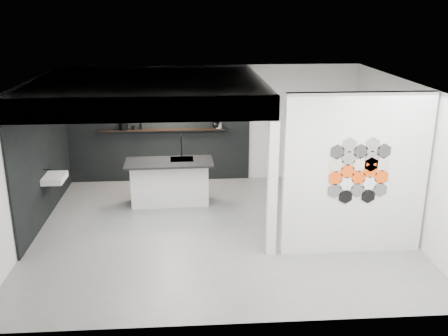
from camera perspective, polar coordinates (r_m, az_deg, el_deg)
floor at (r=9.68m, az=-0.47°, el=-7.08°), size 7.00×6.00×0.01m
partition_panel at (r=8.66m, az=14.79°, el=-0.79°), size 2.45×0.15×2.80m
bay_clad_back at (r=12.10m, az=-7.52°, el=3.88°), size 4.40×0.04×2.35m
bay_clad_left at (r=10.60m, az=-19.92°, el=0.89°), size 0.04×4.00×2.35m
bulkhead at (r=9.90m, az=-8.49°, el=8.82°), size 4.40×4.00×0.40m
corner_column at (r=8.39m, az=5.53°, el=-2.48°), size 0.16×0.16×2.35m
fascia_beam at (r=8.02m, az=-9.48°, el=6.61°), size 4.40×0.16×0.40m
wall_basin at (r=10.45m, az=-18.80°, el=-1.11°), size 0.40×0.60×0.12m
display_shelf at (r=11.97m, az=-7.09°, el=4.35°), size 3.00×0.15×0.04m
kitchen_island at (r=10.81m, az=-6.20°, el=-1.52°), size 1.87×0.87×1.49m
stockpot at (r=12.03m, az=-11.43°, el=4.70°), size 0.26×0.26×0.16m
kettle at (r=11.94m, az=-0.87°, el=4.97°), size 0.26×0.26×0.17m
glass_bowl at (r=11.95m, az=-0.61°, el=4.85°), size 0.16×0.16×0.11m
glass_vase at (r=11.95m, az=-0.61°, el=4.90°), size 0.11×0.11×0.14m
bottle_dark at (r=11.98m, az=-9.50°, el=4.71°), size 0.06×0.06×0.14m
utensil_cup at (r=12.01m, az=-10.32°, el=4.57°), size 0.09×0.09×0.09m
hex_tile_cluster at (r=8.56m, az=15.24°, el=-0.30°), size 1.04×0.02×1.16m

